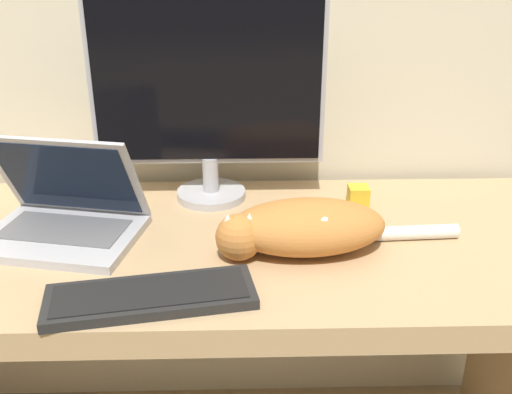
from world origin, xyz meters
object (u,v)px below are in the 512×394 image
(laptop, at_px, (64,217))
(cat, at_px, (303,227))
(external_keyboard, at_px, (151,296))
(monitor, at_px, (208,86))

(laptop, relative_size, cat, 0.70)
(laptop, bearing_deg, external_keyboard, -37.64)
(external_keyboard, bearing_deg, laptop, 120.79)
(external_keyboard, height_order, cat, cat)
(monitor, relative_size, laptop, 1.51)
(laptop, relative_size, external_keyboard, 0.93)
(laptop, xyz_separation_m, cat, (0.53, -0.08, 0.01))
(monitor, relative_size, cat, 1.05)
(laptop, bearing_deg, monitor, 44.97)
(monitor, distance_m, external_keyboard, 0.56)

